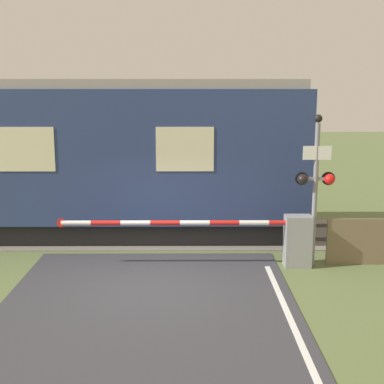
{
  "coord_description": "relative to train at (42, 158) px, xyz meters",
  "views": [
    {
      "loc": [
        0.79,
        -10.74,
        4.05
      ],
      "look_at": [
        0.85,
        1.69,
        1.64
      ],
      "focal_mm": 50.0,
      "sensor_mm": 36.0,
      "label": 1
    }
  ],
  "objects": [
    {
      "name": "ground_plane",
      "position": [
        3.26,
        -3.83,
        -2.19
      ],
      "size": [
        80.0,
        80.0,
        0.0
      ],
      "primitive_type": "plane",
      "color": "#5B6B3D"
    },
    {
      "name": "track_bed",
      "position": [
        3.26,
        0.0,
        -2.16
      ],
      "size": [
        36.0,
        3.2,
        0.13
      ],
      "color": "slate",
      "rests_on": "ground_plane"
    },
    {
      "name": "train",
      "position": [
        0.0,
        0.0,
        0.0
      ],
      "size": [
        14.3,
        2.87,
        4.28
      ],
      "color": "black",
      "rests_on": "ground_plane"
    },
    {
      "name": "crossing_barrier",
      "position": [
        6.06,
        -2.74,
        -1.51
      ],
      "size": [
        5.82,
        0.44,
        1.2
      ],
      "color": "gray",
      "rests_on": "ground_plane"
    },
    {
      "name": "signal_post",
      "position": [
        6.89,
        -2.71,
        -0.2
      ],
      "size": [
        0.91,
        0.26,
        3.49
      ],
      "color": "gray",
      "rests_on": "ground_plane"
    }
  ]
}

